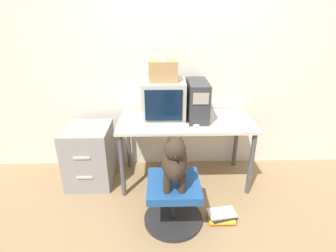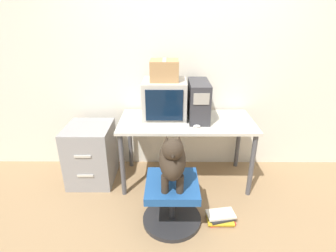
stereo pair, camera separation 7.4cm
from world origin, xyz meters
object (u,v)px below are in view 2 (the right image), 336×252
Objects in this scene: keyboard at (166,127)px; office_chair at (172,200)px; book_stack_floor at (221,217)px; crt_monitor at (165,99)px; pc_tower at (199,101)px; dog at (172,158)px; cardboard_box at (164,70)px; filing_cabinet at (91,154)px.

office_chair is at bearing -82.85° from keyboard.
keyboard is 1.00m from book_stack_floor.
office_chair is at bearing -84.33° from crt_monitor.
book_stack_floor is (0.17, -0.74, -0.91)m from pc_tower.
cardboard_box reaches higher than dog.
pc_tower is 1.18m from book_stack_floor.
office_chair is (-0.28, -0.74, -0.71)m from pc_tower.
cardboard_box is (-0.02, 0.32, 0.50)m from keyboard.
filing_cabinet is at bearing 165.96° from keyboard.
cardboard_box is at bearing 93.43° from keyboard.
filing_cabinet is (-0.91, 0.68, 0.10)m from office_chair.
pc_tower is at bearing 69.13° from office_chair.
office_chair is 0.50m from book_stack_floor.
crt_monitor is 0.86m from dog.
pc_tower is 0.88× the size of office_chair.
crt_monitor is 1.04m from filing_cabinet.
pc_tower is at bearing -6.88° from cardboard_box.
crt_monitor reaches higher than filing_cabinet.
keyboard is 0.98m from filing_cabinet.
keyboard reaches higher than filing_cabinet.
crt_monitor is 1.00× the size of keyboard.
filing_cabinet is 1.56m from book_stack_floor.
cardboard_box is at bearing 95.43° from dog.
cardboard_box reaches higher than keyboard.
pc_tower is 0.71× the size of filing_cabinet.
crt_monitor is 1.65× the size of book_stack_floor.
office_chair reaches higher than book_stack_floor.
keyboard is at bearing -14.04° from filing_cabinet.
dog is at bearing -90.00° from office_chair.
filing_cabinet reaches higher than office_chair.
dog is 1.21m from filing_cabinet.
pc_tower is 0.93× the size of dog.
dog is 1.00m from cardboard_box.
keyboard is at bearing 137.80° from book_stack_floor.
crt_monitor is 0.84× the size of office_chair.
dog reaches higher than office_chair.
cardboard_box is (-0.08, 0.82, 0.56)m from dog.
keyboard reaches higher than book_stack_floor.
office_chair is 0.46m from dog.
pc_tower is 1.34m from filing_cabinet.
office_chair is at bearing 90.00° from dog.
crt_monitor reaches higher than office_chair.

